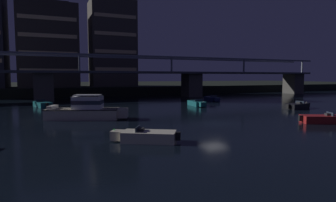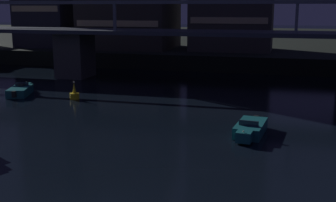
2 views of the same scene
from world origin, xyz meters
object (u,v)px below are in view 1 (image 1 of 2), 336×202
(speedboat_mid_right, at_px, (297,106))
(channel_buoy, at_px, (83,103))
(tower_west_tall, at_px, (49,46))
(tower_central, at_px, (112,44))
(speedboat_mid_center, at_px, (324,119))
(speedboat_near_center, at_px, (146,136))
(river_bridge, at_px, (125,79))
(cabin_cruiser_near_left, at_px, (86,110))
(speedboat_near_right, at_px, (212,99))
(speedboat_far_left, at_px, (42,104))
(speedboat_far_center, at_px, (197,103))

(speedboat_mid_right, height_order, channel_buoy, channel_buoy)
(tower_west_tall, xyz_separation_m, tower_central, (16.21, 0.17, 1.30))
(speedboat_mid_center, bearing_deg, speedboat_near_center, -177.39)
(river_bridge, xyz_separation_m, cabin_cruiser_near_left, (-11.89, -28.18, -3.32))
(tower_west_tall, height_order, speedboat_near_right, tower_west_tall)
(speedboat_near_center, height_order, speedboat_far_left, same)
(speedboat_near_center, relative_size, speedboat_far_left, 0.95)
(speedboat_far_center, bearing_deg, channel_buoy, 155.97)
(tower_central, bearing_deg, tower_west_tall, -179.41)
(speedboat_far_left, height_order, speedboat_far_center, same)
(speedboat_mid_right, xyz_separation_m, channel_buoy, (-29.20, 17.30, 0.06))
(speedboat_near_center, bearing_deg, speedboat_mid_right, 22.93)
(speedboat_mid_center, bearing_deg, tower_west_tall, 114.09)
(tower_west_tall, xyz_separation_m, speedboat_mid_center, (25.86, -57.84, -12.07))
(river_bridge, height_order, speedboat_far_center, river_bridge)
(speedboat_mid_center, bearing_deg, cabin_cruiser_near_left, 150.71)
(river_bridge, distance_m, speedboat_far_left, 20.89)
(speedboat_far_left, distance_m, speedboat_far_center, 25.08)
(tower_west_tall, bearing_deg, channel_buoy, -80.67)
(speedboat_near_center, distance_m, channel_buoy, 29.17)
(speedboat_near_right, xyz_separation_m, speedboat_far_center, (-7.35, -7.17, 0.00))
(speedboat_mid_center, xyz_separation_m, channel_buoy, (-21.00, 28.24, 0.06))
(speedboat_near_right, bearing_deg, channel_buoy, 178.74)
(speedboat_mid_right, relative_size, channel_buoy, 2.97)
(river_bridge, bearing_deg, speedboat_near_center, -102.40)
(speedboat_near_right, height_order, speedboat_mid_right, same)
(cabin_cruiser_near_left, height_order, speedboat_near_right, cabin_cruiser_near_left)
(speedboat_far_center, height_order, channel_buoy, channel_buoy)
(tower_west_tall, xyz_separation_m, channel_buoy, (4.86, -29.59, -12.00))
(speedboat_far_center, distance_m, channel_buoy, 18.95)
(speedboat_mid_right, distance_m, speedboat_far_left, 39.82)
(speedboat_near_center, height_order, channel_buoy, channel_buoy)
(tower_central, height_order, speedboat_mid_right, tower_central)
(speedboat_mid_center, height_order, speedboat_far_center, same)
(river_bridge, bearing_deg, cabin_cruiser_near_left, -112.88)
(speedboat_near_center, xyz_separation_m, speedboat_mid_right, (27.98, 11.84, 0.00))
(cabin_cruiser_near_left, height_order, speedboat_mid_right, cabin_cruiser_near_left)
(tower_west_tall, height_order, channel_buoy, tower_west_tall)
(river_bridge, height_order, speedboat_near_center, river_bridge)
(river_bridge, relative_size, channel_buoy, 59.73)
(cabin_cruiser_near_left, height_order, speedboat_near_center, cabin_cruiser_near_left)
(speedboat_near_center, bearing_deg, tower_west_tall, 95.91)
(speedboat_far_center, relative_size, channel_buoy, 2.97)
(tower_central, relative_size, channel_buoy, 13.33)
(cabin_cruiser_near_left, bearing_deg, channel_buoy, 84.49)
(tower_central, height_order, speedboat_near_right, tower_central)
(tower_west_tall, xyz_separation_m, speedboat_far_left, (-1.46, -28.91, -12.07))
(speedboat_near_center, xyz_separation_m, speedboat_mid_center, (19.78, 0.90, 0.00))
(speedboat_near_right, bearing_deg, speedboat_far_center, -135.70)
(cabin_cruiser_near_left, bearing_deg, river_bridge, 67.12)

